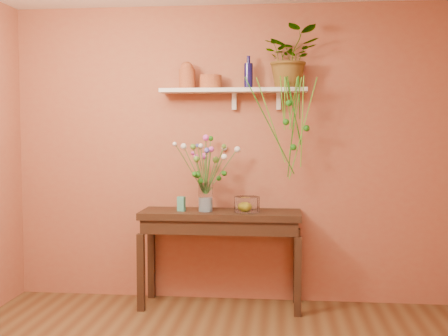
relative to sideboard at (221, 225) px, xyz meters
name	(u,v)px	position (x,y,z in m)	size (l,w,h in m)	color
room	(195,169)	(0.05, -1.75, 0.62)	(4.04, 4.04, 2.70)	brown
sideboard	(221,225)	(0.00, 0.00, 0.00)	(1.41, 0.45, 0.86)	#332113
wall_shelf	(235,91)	(0.11, 0.12, 1.18)	(1.30, 0.24, 0.19)	white
terracotta_jug	(187,76)	(-0.31, 0.11, 1.32)	(0.16, 0.16, 0.24)	#B25F2C
terracotta_pot	(211,82)	(-0.11, 0.13, 1.27)	(0.20, 0.20, 0.12)	#B25F2C
blue_bottle	(248,75)	(0.23, 0.12, 1.32)	(0.08, 0.08, 0.29)	#110E44
spider_plant	(290,58)	(0.60, 0.12, 1.47)	(0.48, 0.41, 0.53)	#1F6A15
plant_fronds	(292,121)	(0.62, -0.03, 0.92)	(0.62, 0.26, 0.88)	#1F6A15
glass_vase	(206,199)	(-0.13, -0.04, 0.23)	(0.12, 0.12, 0.26)	white
bouquet	(207,158)	(-0.12, -0.03, 0.59)	(0.55, 0.49, 0.52)	#386B28
glass_bowl	(247,205)	(0.23, -0.03, 0.19)	(0.22, 0.22, 0.13)	white
lemon	(245,206)	(0.22, -0.03, 0.17)	(0.09, 0.09, 0.09)	gold
carton	(181,204)	(-0.34, -0.04, 0.19)	(0.06, 0.05, 0.13)	teal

